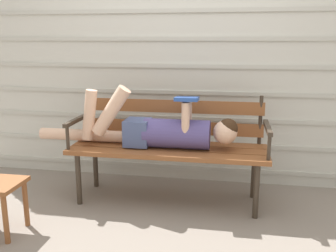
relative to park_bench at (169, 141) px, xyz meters
name	(u,v)px	position (x,y,z in m)	size (l,w,h in m)	color
ground_plane	(165,208)	(0.00, -0.23, -0.50)	(12.00, 12.00, 0.00)	gray
house_siding	(178,66)	(0.00, 0.48, 0.59)	(4.37, 0.08, 2.18)	beige
park_bench	(169,141)	(0.00, 0.00, 0.00)	(1.61, 0.51, 0.88)	brown
reclining_person	(159,129)	(-0.08, -0.07, 0.11)	(1.70, 0.26, 0.51)	#514784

